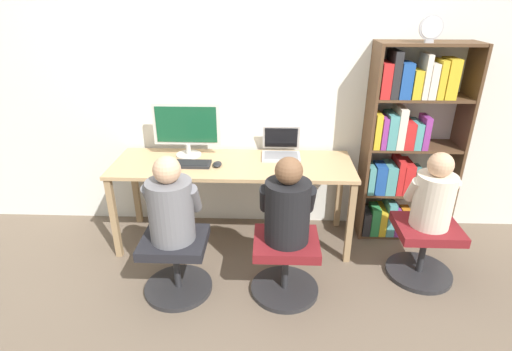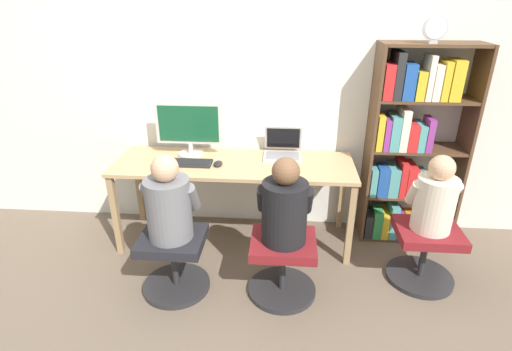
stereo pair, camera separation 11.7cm
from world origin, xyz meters
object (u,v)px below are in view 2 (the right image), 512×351
(bookshelf, at_px, (407,148))
(laptop, at_px, (283,150))
(desktop_monitor, at_px, (189,128))
(office_chair_right, at_px, (283,263))
(office_chair_left, at_px, (174,259))
(person_at_monitor, at_px, (168,203))
(office_chair_side, at_px, (424,251))
(desk_clock, at_px, (435,29))
(keyboard, at_px, (185,163))
(person_near_shelf, at_px, (435,199))
(person_at_laptop, at_px, (285,207))

(bookshelf, bearing_deg, laptop, 179.38)
(desktop_monitor, height_order, laptop, desktop_monitor)
(office_chair_right, bearing_deg, office_chair_left, -178.89)
(office_chair_left, height_order, office_chair_right, same)
(desktop_monitor, relative_size, office_chair_left, 1.13)
(office_chair_right, bearing_deg, person_at_monitor, -179.21)
(office_chair_side, bearing_deg, desk_clock, 92.93)
(laptop, distance_m, office_chair_side, 1.38)
(office_chair_left, height_order, desk_clock, desk_clock)
(keyboard, distance_m, person_near_shelf, 1.94)
(keyboard, xyz_separation_m, office_chair_left, (0.03, -0.63, -0.51))
(office_chair_right, bearing_deg, desktop_monitor, 135.13)
(laptop, xyz_separation_m, office_chair_right, (0.03, -0.86, -0.55))
(laptop, xyz_separation_m, office_chair_side, (1.10, -0.63, -0.55))
(bookshelf, xyz_separation_m, desk_clock, (0.03, -0.07, 0.95))
(keyboard, xyz_separation_m, bookshelf, (1.84, 0.24, 0.09))
(desktop_monitor, distance_m, person_near_shelf, 2.01)
(office_chair_right, distance_m, desk_clock, 2.02)
(laptop, relative_size, bookshelf, 0.19)
(office_chair_right, relative_size, office_chair_side, 1.00)
(office_chair_right, relative_size, bookshelf, 0.30)
(laptop, relative_size, desk_clock, 1.66)
(person_near_shelf, bearing_deg, person_at_laptop, -167.65)
(keyboard, distance_m, person_at_laptop, 1.03)
(bookshelf, bearing_deg, office_chair_side, -84.25)
(office_chair_left, distance_m, office_chair_side, 1.88)
(office_chair_right, distance_m, office_chair_side, 1.09)
(bookshelf, relative_size, person_near_shelf, 2.95)
(laptop, relative_size, keyboard, 0.74)
(office_chair_side, bearing_deg, person_at_monitor, -172.51)
(desktop_monitor, height_order, person_near_shelf, desktop_monitor)
(person_at_laptop, height_order, bookshelf, bookshelf)
(desktop_monitor, distance_m, keyboard, 0.32)
(keyboard, xyz_separation_m, office_chair_right, (0.83, -0.61, -0.51))
(office_chair_right, xyz_separation_m, bookshelf, (1.01, 0.85, 0.60))
(office_chair_right, xyz_separation_m, person_at_laptop, (0.00, 0.00, 0.47))
(person_at_laptop, relative_size, desk_clock, 3.17)
(person_at_monitor, bearing_deg, person_near_shelf, 7.62)
(desktop_monitor, relative_size, desk_clock, 2.92)
(bookshelf, bearing_deg, person_at_laptop, -140.03)
(office_chair_side, distance_m, person_near_shelf, 0.45)
(person_at_laptop, bearing_deg, office_chair_side, 12.15)
(office_chair_right, relative_size, desk_clock, 2.58)
(bookshelf, xyz_separation_m, person_near_shelf, (0.06, -0.61, -0.15))
(person_at_laptop, bearing_deg, person_near_shelf, 12.35)
(person_at_monitor, xyz_separation_m, office_chair_side, (1.87, 0.25, -0.47))
(laptop, bearing_deg, office_chair_side, -29.65)
(office_chair_left, height_order, person_near_shelf, person_near_shelf)
(desktop_monitor, relative_size, person_near_shelf, 0.99)
(office_chair_side, bearing_deg, keyboard, 168.73)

